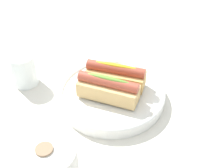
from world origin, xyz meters
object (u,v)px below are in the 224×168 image
(hotdog_front, at_px, (116,75))
(water_glass, at_px, (24,71))
(hotdog_back, at_px, (108,88))
(serving_bowl, at_px, (112,95))

(hotdog_front, bearing_deg, water_glass, -4.39)
(hotdog_front, distance_m, water_glass, 0.25)
(hotdog_back, bearing_deg, hotdog_front, -104.16)
(serving_bowl, bearing_deg, water_glass, -10.65)
(hotdog_front, bearing_deg, serving_bowl, 75.84)
(hotdog_front, xyz_separation_m, water_glass, (0.25, -0.02, -0.02))
(hotdog_back, relative_size, water_glass, 1.75)
(serving_bowl, bearing_deg, hotdog_front, -104.16)
(hotdog_back, bearing_deg, water_glass, -16.98)
(hotdog_back, bearing_deg, serving_bowl, -104.16)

